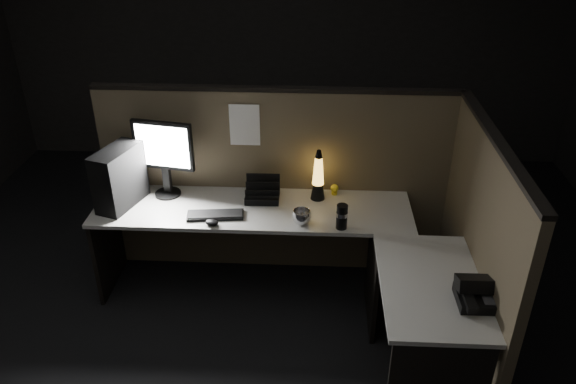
{
  "coord_description": "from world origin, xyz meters",
  "views": [
    {
      "loc": [
        0.29,
        -2.87,
        2.82
      ],
      "look_at": [
        0.12,
        0.35,
        1.01
      ],
      "focal_mm": 35.0,
      "sensor_mm": 36.0,
      "label": 1
    }
  ],
  "objects_px": {
    "desk_phone": "(479,292)",
    "lava_lamp": "(318,179)",
    "pc_tower": "(119,177)",
    "keyboard": "(215,215)",
    "monitor": "(164,151)"
  },
  "relations": [
    {
      "from": "monitor",
      "to": "desk_phone",
      "type": "bearing_deg",
      "value": -18.84
    },
    {
      "from": "desk_phone",
      "to": "keyboard",
      "type": "bearing_deg",
      "value": 152.74
    },
    {
      "from": "pc_tower",
      "to": "keyboard",
      "type": "relative_size",
      "value": 1.1
    },
    {
      "from": "keyboard",
      "to": "lava_lamp",
      "type": "distance_m",
      "value": 0.79
    },
    {
      "from": "desk_phone",
      "to": "lava_lamp",
      "type": "bearing_deg",
      "value": 128.82
    },
    {
      "from": "pc_tower",
      "to": "monitor",
      "type": "xyz_separation_m",
      "value": [
        0.29,
        0.17,
        0.13
      ]
    },
    {
      "from": "keyboard",
      "to": "monitor",
      "type": "bearing_deg",
      "value": 137.18
    },
    {
      "from": "lava_lamp",
      "to": "desk_phone",
      "type": "xyz_separation_m",
      "value": [
        0.91,
        -1.11,
        -0.11
      ]
    },
    {
      "from": "pc_tower",
      "to": "desk_phone",
      "type": "distance_m",
      "value": 2.53
    },
    {
      "from": "desk_phone",
      "to": "monitor",
      "type": "bearing_deg",
      "value": 150.55
    },
    {
      "from": "pc_tower",
      "to": "desk_phone",
      "type": "bearing_deg",
      "value": -4.14
    },
    {
      "from": "monitor",
      "to": "keyboard",
      "type": "bearing_deg",
      "value": -26.74
    },
    {
      "from": "keyboard",
      "to": "desk_phone",
      "type": "distance_m",
      "value": 1.83
    },
    {
      "from": "pc_tower",
      "to": "keyboard",
      "type": "height_order",
      "value": "pc_tower"
    },
    {
      "from": "pc_tower",
      "to": "keyboard",
      "type": "xyz_separation_m",
      "value": [
        0.7,
        -0.14,
        -0.21
      ]
    }
  ]
}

